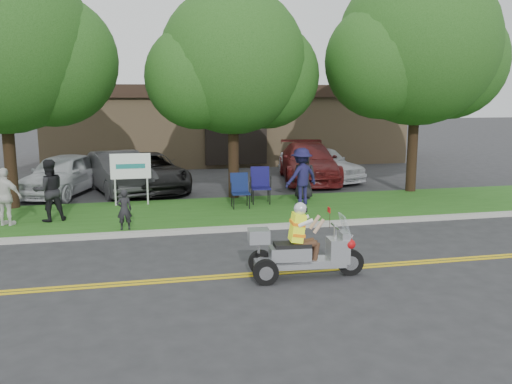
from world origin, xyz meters
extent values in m
plane|color=#28282B|center=(0.00, 0.00, 0.00)|extent=(120.00, 120.00, 0.00)
cube|color=gold|center=(0.00, -0.58, 0.01)|extent=(60.00, 0.10, 0.01)
cube|color=gold|center=(0.00, -0.42, 0.01)|extent=(60.00, 0.10, 0.01)
cube|color=#A8A89E|center=(0.00, 3.05, 0.06)|extent=(60.00, 0.25, 0.12)
cube|color=#215216|center=(0.00, 5.20, 0.06)|extent=(60.00, 4.00, 0.10)
cube|color=#9E7F5B|center=(2.00, 19.00, 2.00)|extent=(18.00, 8.00, 4.00)
cube|color=black|center=(2.00, 14.95, 3.70)|extent=(18.00, 0.30, 0.60)
cylinder|color=#332114|center=(-6.50, 7.00, 2.30)|extent=(0.36, 0.36, 4.59)
sphere|color=#1B4513|center=(-6.50, 7.00, 5.08)|extent=(5.40, 5.40, 5.40)
sphere|color=#1B4513|center=(-5.15, 7.30, 4.59)|extent=(4.05, 4.05, 4.05)
cylinder|color=#332114|center=(0.50, 7.20, 2.10)|extent=(0.36, 0.36, 4.20)
sphere|color=#1B4513|center=(0.50, 7.20, 4.65)|extent=(4.80, 4.80, 4.80)
sphere|color=#1B4513|center=(1.70, 7.50, 4.20)|extent=(3.60, 3.60, 3.60)
sphere|color=#1B4513|center=(-0.70, 7.00, 4.12)|extent=(3.36, 3.36, 3.36)
cylinder|color=#332114|center=(7.00, 7.00, 2.38)|extent=(0.36, 0.36, 4.76)
sphere|color=#1B4513|center=(7.00, 7.00, 5.27)|extent=(5.60, 5.60, 5.60)
sphere|color=#1B4513|center=(8.40, 7.30, 4.76)|extent=(4.20, 4.20, 4.20)
sphere|color=#1B4513|center=(5.60, 6.80, 4.68)|extent=(3.92, 3.92, 3.92)
cylinder|color=silver|center=(-3.40, 6.60, 0.55)|extent=(0.06, 0.06, 1.10)
cylinder|color=silver|center=(-2.40, 6.60, 0.55)|extent=(0.06, 0.06, 1.10)
cube|color=white|center=(-2.90, 6.60, 1.35)|extent=(1.25, 0.06, 0.80)
cylinder|color=black|center=(1.44, -0.94, 0.27)|extent=(0.54, 0.16, 0.53)
cylinder|color=black|center=(-0.36, -1.13, 0.25)|extent=(0.51, 0.17, 0.50)
cylinder|color=black|center=(-0.31, -0.49, 0.25)|extent=(0.51, 0.17, 0.50)
cube|color=#A8ABB1|center=(0.46, -0.87, 0.30)|extent=(1.72, 0.53, 0.16)
cube|color=#A8ABB1|center=(0.20, -0.85, 0.49)|extent=(0.83, 0.47, 0.31)
cube|color=black|center=(0.24, -0.85, 0.68)|extent=(0.74, 0.43, 0.09)
cube|color=#A8ABB1|center=(1.17, -0.92, 0.53)|extent=(0.43, 0.46, 0.49)
cube|color=silver|center=(1.29, -0.93, 1.05)|extent=(0.20, 0.42, 0.43)
cube|color=#A8ABB1|center=(-0.43, -0.80, 0.89)|extent=(0.43, 0.40, 0.27)
sphere|color=#B20C0F|center=(1.37, -1.06, 0.69)|extent=(0.20, 0.20, 0.20)
cube|color=#E1F91A|center=(0.34, -0.86, 1.03)|extent=(0.33, 0.38, 0.58)
sphere|color=silver|center=(0.39, -0.86, 1.41)|extent=(0.26, 0.26, 0.26)
cylinder|color=black|center=(0.88, 5.76, 0.35)|extent=(0.03, 0.03, 0.49)
cylinder|color=black|center=(1.41, 5.70, 0.35)|extent=(0.03, 0.03, 0.49)
cylinder|color=black|center=(0.94, 6.24, 0.35)|extent=(0.03, 0.03, 0.49)
cylinder|color=black|center=(1.46, 6.18, 0.35)|extent=(0.03, 0.03, 0.49)
cube|color=#13104D|center=(1.17, 5.97, 0.60)|extent=(0.67, 0.62, 0.04)
cube|color=#13104D|center=(1.20, 6.24, 0.93)|extent=(0.62, 0.25, 0.66)
cylinder|color=black|center=(0.15, 5.22, 0.33)|extent=(0.03, 0.03, 0.45)
cylinder|color=black|center=(0.64, 5.20, 0.33)|extent=(0.03, 0.03, 0.45)
cylinder|color=black|center=(0.16, 5.66, 0.33)|extent=(0.03, 0.03, 0.45)
cylinder|color=black|center=(0.65, 5.65, 0.33)|extent=(0.03, 0.03, 0.45)
cube|color=#0F1A46|center=(0.40, 5.43, 0.56)|extent=(0.57, 0.53, 0.04)
cube|color=#0F1A46|center=(0.41, 5.68, 0.87)|extent=(0.56, 0.18, 0.60)
imported|color=black|center=(-5.10, 4.85, 0.97)|extent=(1.01, 0.90, 1.73)
imported|color=silver|center=(-6.17, 4.56, 0.89)|extent=(0.99, 0.70, 1.57)
imported|color=#191740|center=(2.39, 5.52, 1.01)|extent=(1.34, 1.06, 1.81)
imported|color=black|center=(2.76, 6.43, 0.90)|extent=(0.91, 0.76, 1.60)
imported|color=black|center=(-3.06, 3.40, 0.64)|extent=(0.42, 0.30, 1.07)
imported|color=silver|center=(-5.33, 9.49, 0.74)|extent=(3.08, 4.69, 1.48)
imported|color=#2A2A2C|center=(-3.36, 9.45, 0.75)|extent=(2.83, 4.83, 1.50)
imported|color=black|center=(-2.32, 9.74, 0.70)|extent=(3.32, 5.39, 1.39)
imported|color=#571414|center=(4.25, 10.58, 0.78)|extent=(3.08, 5.66, 1.56)
imported|color=silver|center=(4.76, 10.50, 0.73)|extent=(3.04, 4.62, 1.46)
camera|label=1|loc=(-2.67, -10.75, 3.64)|focal=38.00mm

